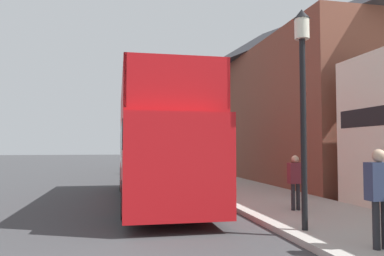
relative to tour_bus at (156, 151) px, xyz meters
name	(u,v)px	position (x,y,z in m)	size (l,w,h in m)	color
ground_plane	(78,178)	(-3.60, 11.36, -1.78)	(144.00, 144.00, 0.00)	#3D3D3F
sidewalk	(205,178)	(3.90, 8.36, -1.71)	(3.72, 108.00, 0.14)	#ADAAA3
brick_terrace_rear	(263,104)	(8.76, 11.09, 3.18)	(6.00, 24.71, 9.91)	brown
tour_bus	(156,151)	(0.00, 0.00, 0.00)	(2.67, 10.41, 4.05)	red
parked_car_ahead_of_bus	(158,170)	(0.93, 7.19, -1.11)	(1.86, 4.21, 1.40)	black
pedestrian_second	(380,189)	(3.05, -7.53, -0.59)	(0.46, 0.25, 1.75)	#232328
pedestrian_third	(295,177)	(3.54, -3.49, -0.71)	(0.40, 0.22, 1.54)	#232328
lamp_post_nearest	(303,77)	(2.52, -5.86, 1.68)	(0.35, 0.35, 4.83)	black
lamp_post_second	(202,110)	(2.46, 3.25, 1.83)	(0.35, 0.35, 5.07)	black
lamp_post_third	(174,121)	(2.64, 12.36, 1.93)	(0.35, 0.35, 5.24)	black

